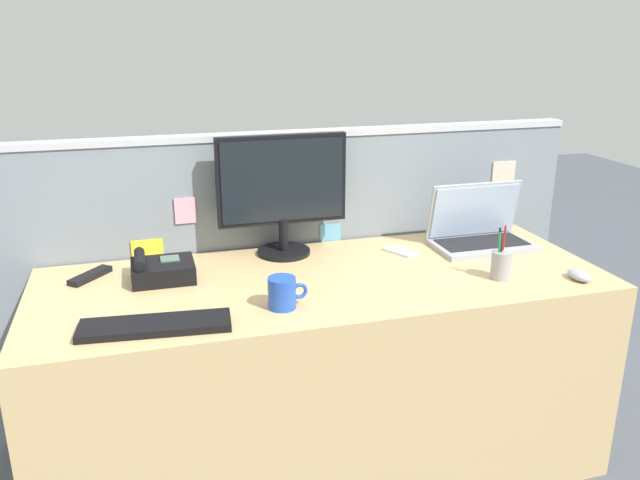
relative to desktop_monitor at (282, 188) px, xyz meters
The scene contains 12 objects.
ground_plane 1.04m from the desktop_monitor, 74.92° to the right, with size 10.00×10.00×0.00m, color #4C515B.
desk 0.69m from the desktop_monitor, 74.92° to the right, with size 1.94×0.74×0.74m, color tan.
cubicle_divider 0.43m from the desktop_monitor, 58.44° to the left, with size 2.32×0.08×1.18m.
desktop_monitor is the anchor object (origin of this frame).
laptop 0.79m from the desktop_monitor, ahead, with size 0.38×0.23×0.24m.
desk_phone 0.53m from the desktop_monitor, 161.94° to the right, with size 0.21×0.17×0.10m.
keyboard_main 0.76m from the desktop_monitor, 133.07° to the right, with size 0.43×0.12×0.02m, color black.
computer_mouse_right_hand 1.08m from the desktop_monitor, 30.94° to the right, with size 0.06×0.10×0.03m, color #9EA0A8.
pen_cup 0.82m from the desktop_monitor, 35.05° to the right, with size 0.07×0.07×0.19m.
cell_phone_white_slab 0.51m from the desktop_monitor, 15.04° to the right, with size 0.06×0.13×0.01m, color silver.
tv_remote 0.74m from the desktop_monitor, behind, with size 0.04×0.17×0.02m, color black.
coffee_mug 0.54m from the desktop_monitor, 103.13° to the right, with size 0.12×0.09×0.10m.
Camera 1 is at (-0.58, -1.97, 1.56)m, focal length 36.14 mm.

